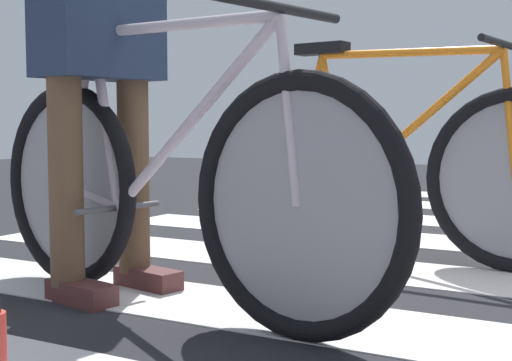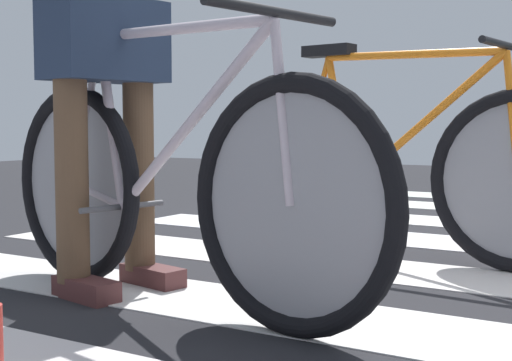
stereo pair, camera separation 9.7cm
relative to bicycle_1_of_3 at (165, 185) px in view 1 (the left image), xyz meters
name	(u,v)px [view 1 (the left image)]	position (x,y,z in m)	size (l,w,h in m)	color
bicycle_1_of_3	(165,185)	(0.00, 0.00, 0.00)	(1.71, 0.56, 0.93)	black
cyclist_1_of_3	(101,101)	(-0.30, 0.06, 0.26)	(0.38, 0.45, 1.00)	brown
bicycle_2_of_3	(392,168)	(0.35, 1.14, 0.00)	(1.73, 0.52, 0.93)	black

